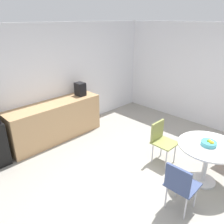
{
  "coord_description": "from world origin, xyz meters",
  "views": [
    {
      "loc": [
        -2.64,
        -1.63,
        2.7
      ],
      "look_at": [
        0.27,
        1.26,
        0.95
      ],
      "focal_mm": 35.89,
      "sensor_mm": 36.0,
      "label": 1
    }
  ],
  "objects_px": {
    "chair_navy": "(180,183)",
    "mug_white": "(83,94)",
    "chair_olive": "(161,137)",
    "coffee_maker": "(80,89)",
    "round_table": "(208,153)",
    "fruit_bowl": "(209,143)"
  },
  "relations": [
    {
      "from": "chair_olive",
      "to": "mug_white",
      "type": "bearing_deg",
      "value": 94.25
    },
    {
      "from": "mug_white",
      "to": "coffee_maker",
      "type": "relative_size",
      "value": 0.4
    },
    {
      "from": "round_table",
      "to": "mug_white",
      "type": "relative_size",
      "value": 7.8
    },
    {
      "from": "round_table",
      "to": "chair_olive",
      "type": "bearing_deg",
      "value": 89.84
    },
    {
      "from": "chair_navy",
      "to": "coffee_maker",
      "type": "xyz_separation_m",
      "value": [
        0.72,
        3.19,
        0.54
      ]
    },
    {
      "from": "mug_white",
      "to": "chair_navy",
      "type": "bearing_deg",
      "value": -103.68
    },
    {
      "from": "chair_olive",
      "to": "coffee_maker",
      "type": "distance_m",
      "value": 2.33
    },
    {
      "from": "fruit_bowl",
      "to": "chair_navy",
      "type": "bearing_deg",
      "value": -179.21
    },
    {
      "from": "chair_navy",
      "to": "mug_white",
      "type": "height_order",
      "value": "mug_white"
    },
    {
      "from": "mug_white",
      "to": "coffee_maker",
      "type": "bearing_deg",
      "value": 121.23
    },
    {
      "from": "chair_olive",
      "to": "round_table",
      "type": "bearing_deg",
      "value": -90.16
    },
    {
      "from": "chair_olive",
      "to": "coffee_maker",
      "type": "height_order",
      "value": "coffee_maker"
    },
    {
      "from": "chair_navy",
      "to": "fruit_bowl",
      "type": "xyz_separation_m",
      "value": [
        0.9,
        0.01,
        0.27
      ]
    },
    {
      "from": "mug_white",
      "to": "coffee_maker",
      "type": "xyz_separation_m",
      "value": [
        -0.04,
        0.06,
        0.11
      ]
    },
    {
      "from": "round_table",
      "to": "chair_olive",
      "type": "relative_size",
      "value": 1.21
    },
    {
      "from": "chair_olive",
      "to": "mug_white",
      "type": "height_order",
      "value": "mug_white"
    },
    {
      "from": "chair_navy",
      "to": "mug_white",
      "type": "distance_m",
      "value": 3.25
    },
    {
      "from": "fruit_bowl",
      "to": "chair_olive",
      "type": "bearing_deg",
      "value": 88.51
    },
    {
      "from": "coffee_maker",
      "to": "fruit_bowl",
      "type": "bearing_deg",
      "value": -86.84
    },
    {
      "from": "round_table",
      "to": "chair_navy",
      "type": "height_order",
      "value": "chair_navy"
    },
    {
      "from": "chair_navy",
      "to": "chair_olive",
      "type": "bearing_deg",
      "value": 45.2
    },
    {
      "from": "chair_navy",
      "to": "mug_white",
      "type": "xyz_separation_m",
      "value": [
        0.76,
        3.13,
        0.43
      ]
    }
  ]
}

